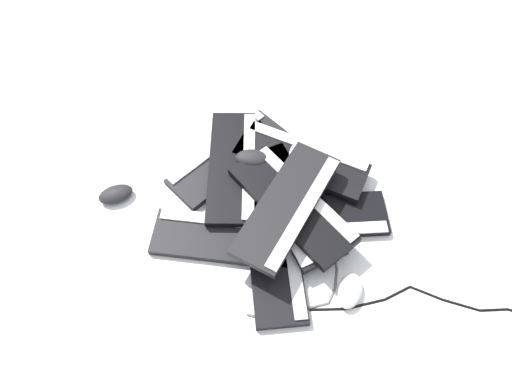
% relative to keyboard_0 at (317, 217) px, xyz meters
% --- Properties ---
extents(ground_plane, '(3.20, 3.20, 0.00)m').
position_rel_keyboard_0_xyz_m(ground_plane, '(-0.13, 0.07, -0.01)').
color(ground_plane, silver).
extents(keyboard_0, '(0.45, 0.19, 0.03)m').
position_rel_keyboard_0_xyz_m(keyboard_0, '(0.00, 0.00, 0.00)').
color(keyboard_0, black).
rests_on(keyboard_0, ground).
extents(keyboard_1, '(0.37, 0.45, 0.03)m').
position_rel_keyboard_0_xyz_m(keyboard_1, '(-0.14, 0.16, 0.00)').
color(keyboard_1, black).
rests_on(keyboard_1, ground).
extents(keyboard_2, '(0.41, 0.42, 0.03)m').
position_rel_keyboard_0_xyz_m(keyboard_2, '(-0.30, 0.22, 0.00)').
color(keyboard_2, black).
rests_on(keyboard_2, ground).
extents(keyboard_3, '(0.45, 0.18, 0.03)m').
position_rel_keyboard_0_xyz_m(keyboard_3, '(-0.28, -0.09, 0.00)').
color(keyboard_3, black).
rests_on(keyboard_3, ground).
extents(keyboard_4, '(0.21, 0.46, 0.03)m').
position_rel_keyboard_0_xyz_m(keyboard_4, '(-0.13, -0.13, 0.00)').
color(keyboard_4, black).
rests_on(keyboard_4, ground).
extents(keyboard_5, '(0.34, 0.46, 0.03)m').
position_rel_keyboard_0_xyz_m(keyboard_5, '(-0.08, 0.03, 0.03)').
color(keyboard_5, black).
rests_on(keyboard_5, keyboard_0).
extents(keyboard_6, '(0.46, 0.31, 0.03)m').
position_rel_keyboard_0_xyz_m(keyboard_6, '(-0.05, 0.20, 0.03)').
color(keyboard_6, black).
rests_on(keyboard_6, keyboard_1).
extents(keyboard_7, '(0.17, 0.44, 0.03)m').
position_rel_keyboard_0_xyz_m(keyboard_7, '(-0.28, 0.16, 0.03)').
color(keyboard_7, black).
rests_on(keyboard_7, keyboard_2).
extents(keyboard_8, '(0.41, 0.43, 0.03)m').
position_rel_keyboard_0_xyz_m(keyboard_8, '(-0.08, 0.01, 0.06)').
color(keyboard_8, black).
rests_on(keyboard_8, keyboard_5).
extents(keyboard_9, '(0.33, 0.46, 0.03)m').
position_rel_keyboard_0_xyz_m(keyboard_9, '(-0.10, -0.01, 0.09)').
color(keyboard_9, black).
rests_on(keyboard_9, keyboard_8).
extents(mouse_0, '(0.11, 0.07, 0.04)m').
position_rel_keyboard_0_xyz_m(mouse_0, '(-0.21, 0.17, 0.07)').
color(mouse_0, black).
rests_on(mouse_0, keyboard_7).
extents(mouse_1, '(0.10, 0.13, 0.04)m').
position_rel_keyboard_0_xyz_m(mouse_1, '(0.09, -0.24, 0.01)').
color(mouse_1, silver).
rests_on(mouse_1, ground).
extents(mouse_2, '(0.07, 0.11, 0.04)m').
position_rel_keyboard_0_xyz_m(mouse_2, '(-0.06, 0.19, 0.07)').
color(mouse_2, silver).
rests_on(mouse_2, keyboard_6).
extents(mouse_3, '(0.13, 0.10, 0.04)m').
position_rel_keyboard_0_xyz_m(mouse_3, '(-0.65, 0.05, 0.01)').
color(mouse_3, black).
rests_on(mouse_3, ground).
extents(cable_0, '(0.66, 0.09, 0.01)m').
position_rel_keyboard_0_xyz_m(cable_0, '(0.30, -0.26, -0.01)').
color(cable_0, black).
rests_on(cable_0, ground).
extents(cable_1, '(0.31, 0.54, 0.01)m').
position_rel_keyboard_0_xyz_m(cable_1, '(0.02, -0.13, -0.01)').
color(cable_1, '#59595B').
rests_on(cable_1, ground).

